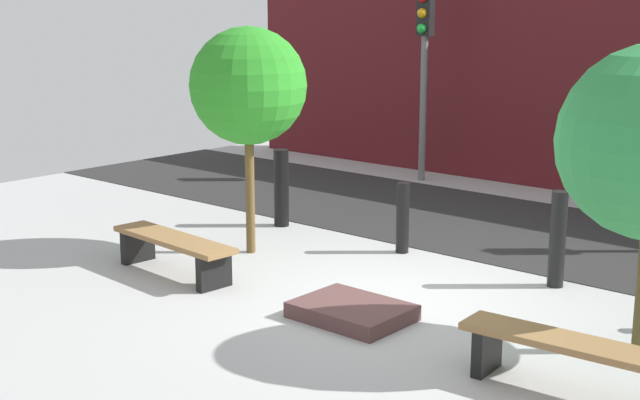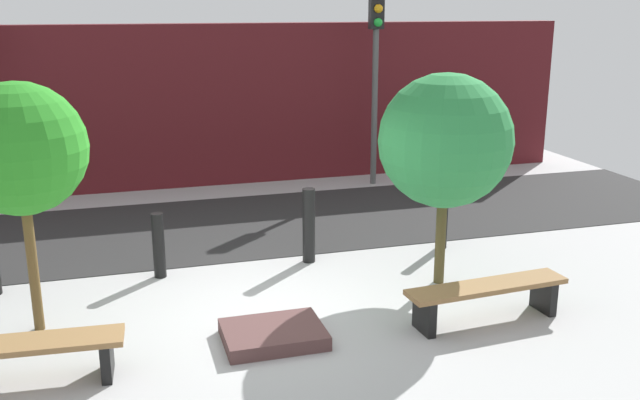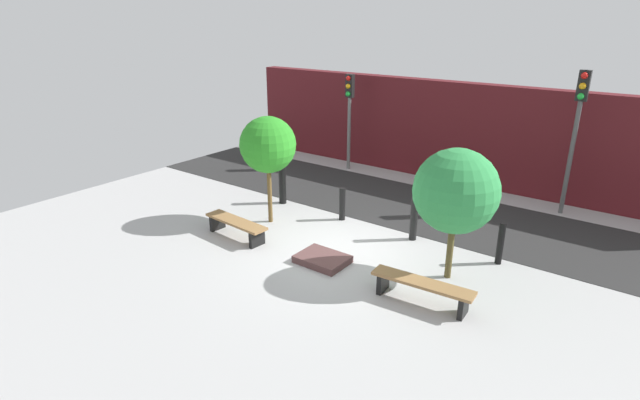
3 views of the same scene
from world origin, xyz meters
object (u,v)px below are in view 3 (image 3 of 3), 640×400
Objects in this scene: bench_left at (236,225)px; bollard_right at (500,243)px; bollard_left at (342,204)px; planter_bed at (322,259)px; traffic_light_mid_west at (577,118)px; tree_behind_right_bench at (456,191)px; tree_behind_left_bench at (268,145)px; traffic_light_west at (349,104)px; bollard_far_left at (282,185)px; bollard_center at (414,219)px; bench_right at (422,287)px.

bench_left is 6.21m from bollard_right.
bollard_right is at bearing 0.00° from bollard_left.
traffic_light_mid_west reaches higher than planter_bed.
tree_behind_left_bench is at bearing 180.00° from tree_behind_right_bench.
tree_behind_left_bench reaches higher than planter_bed.
traffic_light_mid_west is (7.14, 0.00, 0.37)m from traffic_light_west.
traffic_light_mid_west is (6.08, 5.31, 0.57)m from tree_behind_left_bench.
bollard_far_left is 0.28× the size of traffic_light_mid_west.
traffic_light_west is at bearing -179.99° from traffic_light_mid_west.
tree_behind_right_bench reaches higher than bollard_far_left.
tree_behind_right_bench is at bearing -19.43° from bollard_left.
bollard_right is (0.65, 1.26, -1.43)m from tree_behind_right_bench.
traffic_light_west is at bearing 119.29° from planter_bed.
bench_left is 2.61m from bollard_far_left.
bench_left is 0.68× the size of tree_behind_right_bench.
tree_behind_right_bench is at bearing 18.13° from bench_left.
bollard_right is at bearing 27.98° from bench_left.
bench_left is at bearing -132.80° from traffic_light_mid_west.
bollard_left reaches higher than bench_left.
bench_left is 0.66× the size of tree_behind_left_bench.
traffic_light_mid_west reaches higher than bollard_far_left.
traffic_light_mid_west reaches higher than bollard_left.
tree_behind_left_bench is 2.60× the size of bollard_center.
bench_left is at bearing -144.82° from bollard_center.
bench_left is 6.94m from traffic_light_west.
bench_right is at bearing -4.55° from planter_bed.
bollard_center is 5.23m from traffic_light_mid_west.
bollard_right is 0.25× the size of traffic_light_mid_west.
bollard_left is at bearing -138.77° from traffic_light_mid_west.
traffic_light_mid_west is at bearing 58.17° from bollard_center.
traffic_light_mid_west is at bearing 60.71° from planter_bed.
tree_behind_right_bench reaches higher than bollard_center.
bench_right is 1.85× the size of bollard_center.
bollard_center is (2.11, 0.00, 0.09)m from bollard_left.
bench_right is 2.02m from tree_behind_right_bench.
tree_behind_right_bench is at bearing 22.80° from planter_bed.
bollard_left is (-1.06, 2.31, 0.37)m from planter_bed.
bench_right is 2.05× the size of bollard_right.
tree_behind_left_bench is at bearing -62.53° from bollard_far_left.
bollard_left is 6.54m from traffic_light_mid_west.
bench_left is 2.08× the size of bollard_left.
tree_behind_right_bench is (0.00, 1.26, 1.58)m from bench_right.
traffic_light_mid_west reaches higher than bollard_center.
tree_behind_left_bench reaches higher than bollard_right.
bollard_far_left is at bearing 180.00° from bollard_center.
bench_left is at bearing -156.12° from bollard_right.
bench_left is 1.71× the size of planter_bed.
tree_behind_right_bench is (2.51, 1.06, 1.84)m from planter_bed.
bench_left is 5.42m from tree_behind_right_bench.
bench_right is at bearing 4.09° from bench_left.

